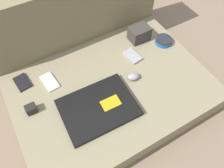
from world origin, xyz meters
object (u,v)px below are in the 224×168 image
phone_black (132,56)px  phone_small (22,82)px  charger_brick (31,109)px  speaker_puck (164,41)px  camera_pouch (139,34)px  phone_silver (50,82)px  computer_mouse (133,76)px  laptop (98,107)px

phone_black → phone_small: bearing=159.6°
phone_small → charger_brick: 0.19m
speaker_puck → camera_pouch: camera_pouch is taller
phone_silver → speaker_puck: bearing=-11.3°
speaker_puck → phone_silver: speaker_puck is taller
speaker_puck → phone_silver: 0.69m
speaker_puck → charger_brick: size_ratio=1.96×
phone_black → phone_small: phone_black is taller
camera_pouch → charger_brick: bearing=-168.0°
speaker_puck → charger_brick: bearing=-176.4°
computer_mouse → camera_pouch: 0.30m
phone_black → charger_brick: size_ratio=2.22×
phone_small → camera_pouch: bearing=-9.5°
phone_silver → phone_small: size_ratio=1.10×
speaker_puck → phone_black: size_ratio=0.88×
laptop → speaker_puck: size_ratio=3.66×
speaker_puck → charger_brick: (-0.82, -0.05, 0.00)m
phone_black → phone_silver: bearing=164.3°
phone_black → phone_small: 0.61m
phone_black → charger_brick: bearing=177.1°
speaker_puck → phone_small: size_ratio=0.89×
camera_pouch → charger_brick: camera_pouch is taller
phone_small → camera_pouch: size_ratio=0.94×
computer_mouse → phone_silver: computer_mouse is taller
speaker_puck → phone_silver: (-0.69, 0.06, -0.01)m
laptop → charger_brick: charger_brick is taller
phone_silver → camera_pouch: (0.58, 0.04, 0.04)m
phone_silver → phone_small: (-0.12, 0.07, -0.00)m
laptop → charger_brick: (-0.28, 0.15, 0.01)m
phone_black → camera_pouch: 0.15m
laptop → computer_mouse: bearing=17.6°
speaker_puck → camera_pouch: 0.15m
charger_brick → phone_small: bearing=87.4°
laptop → camera_pouch: bearing=36.7°
charger_brick → camera_pouch: bearing=12.0°
phone_silver → charger_brick: 0.18m
laptop → charger_brick: 0.32m
phone_silver → phone_small: 0.14m
phone_silver → phone_small: same height
phone_small → phone_black: bearing=-19.6°
laptop → charger_brick: size_ratio=7.15×
phone_small → camera_pouch: 0.71m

